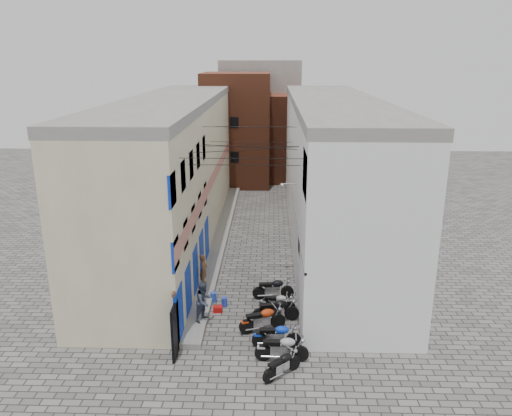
# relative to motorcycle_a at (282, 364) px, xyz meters

# --- Properties ---
(ground) EXTENTS (90.00, 90.00, 0.00)m
(ground) POSITION_rel_motorcycle_a_xyz_m (-1.66, 1.61, -0.52)
(ground) COLOR #555350
(ground) RESTS_ON ground
(plinth) EXTENTS (0.90, 26.00, 0.25)m
(plinth) POSITION_rel_motorcycle_a_xyz_m (-3.71, 14.61, -0.40)
(plinth) COLOR slate
(plinth) RESTS_ON ground
(building_left) EXTENTS (5.10, 27.00, 9.00)m
(building_left) POSITION_rel_motorcycle_a_xyz_m (-6.64, 14.56, 3.98)
(building_left) COLOR #BEB090
(building_left) RESTS_ON ground
(building_right) EXTENTS (5.94, 26.00, 9.00)m
(building_right) POSITION_rel_motorcycle_a_xyz_m (3.34, 14.60, 3.98)
(building_right) COLOR white
(building_right) RESTS_ON ground
(building_far_brick_left) EXTENTS (6.00, 6.00, 10.00)m
(building_far_brick_left) POSITION_rel_motorcycle_a_xyz_m (-3.66, 29.61, 4.48)
(building_far_brick_left) COLOR brown
(building_far_brick_left) RESTS_ON ground
(building_far_brick_right) EXTENTS (5.00, 6.00, 8.00)m
(building_far_brick_right) POSITION_rel_motorcycle_a_xyz_m (1.34, 31.61, 3.48)
(building_far_brick_right) COLOR brown
(building_far_brick_right) RESTS_ON ground
(building_far_concrete) EXTENTS (8.00, 5.00, 11.00)m
(building_far_concrete) POSITION_rel_motorcycle_a_xyz_m (-1.66, 35.61, 4.98)
(building_far_concrete) COLOR slate
(building_far_concrete) RESTS_ON ground
(far_shopfront) EXTENTS (2.00, 0.30, 2.40)m
(far_shopfront) POSITION_rel_motorcycle_a_xyz_m (-1.66, 26.81, 0.68)
(far_shopfront) COLOR black
(far_shopfront) RESTS_ON ground
(overhead_wires) EXTENTS (5.80, 13.02, 1.32)m
(overhead_wires) POSITION_rel_motorcycle_a_xyz_m (-1.66, 9.25, 6.60)
(overhead_wires) COLOR black
(overhead_wires) RESTS_ON ground
(motorcycle_a) EXTENTS (1.73, 1.62, 1.05)m
(motorcycle_a) POSITION_rel_motorcycle_a_xyz_m (0.00, 0.00, 0.00)
(motorcycle_a) COLOR black
(motorcycle_a) RESTS_ON ground
(motorcycle_b) EXTENTS (2.13, 0.72, 1.22)m
(motorcycle_b) POSITION_rel_motorcycle_a_xyz_m (0.01, 0.97, 0.09)
(motorcycle_b) COLOR #9B9B9F
(motorcycle_b) RESTS_ON ground
(motorcycle_c) EXTENTS (2.03, 0.67, 1.17)m
(motorcycle_c) POSITION_rel_motorcycle_a_xyz_m (-0.19, 1.93, 0.06)
(motorcycle_c) COLOR #0C31BD
(motorcycle_c) RESTS_ON ground
(motorcycle_d) EXTENTS (2.21, 1.37, 1.22)m
(motorcycle_d) POSITION_rel_motorcycle_a_xyz_m (-0.79, 3.17, 0.09)
(motorcycle_d) COLOR #B7310D
(motorcycle_d) RESTS_ON ground
(motorcycle_e) EXTENTS (2.20, 0.99, 1.23)m
(motorcycle_e) POSITION_rel_motorcycle_a_xyz_m (-0.21, 4.01, 0.09)
(motorcycle_e) COLOR black
(motorcycle_e) RESTS_ON ground
(motorcycle_f) EXTENTS (1.75, 0.72, 0.99)m
(motorcycle_f) POSITION_rel_motorcycle_a_xyz_m (-0.13, 4.93, -0.03)
(motorcycle_f) COLOR #A9AAAE
(motorcycle_f) RESTS_ON ground
(motorcycle_g) EXTENTS (2.10, 0.86, 1.18)m
(motorcycle_g) POSITION_rel_motorcycle_a_xyz_m (-0.32, 6.19, 0.07)
(motorcycle_g) COLOR black
(motorcycle_g) RESTS_ON ground
(person_a) EXTENTS (0.42, 0.60, 1.60)m
(person_a) POSITION_rel_motorcycle_a_xyz_m (-3.86, 7.21, 0.53)
(person_a) COLOR brown
(person_a) RESTS_ON plinth
(person_b) EXTENTS (1.06, 1.11, 1.81)m
(person_b) POSITION_rel_motorcycle_a_xyz_m (-3.36, 3.59, 0.63)
(person_b) COLOR #333C4D
(person_b) RESTS_ON plinth
(water_jug_near) EXTENTS (0.31, 0.31, 0.44)m
(water_jug_near) POSITION_rel_motorcycle_a_xyz_m (-2.64, 5.33, -0.30)
(water_jug_near) COLOR #243CB7
(water_jug_near) RESTS_ON ground
(water_jug_far) EXTENTS (0.34, 0.34, 0.47)m
(water_jug_far) POSITION_rel_motorcycle_a_xyz_m (-3.21, 5.77, -0.29)
(water_jug_far) COLOR blue
(water_jug_far) RESTS_ON ground
(red_crate) EXTENTS (0.46, 0.37, 0.27)m
(red_crate) POSITION_rel_motorcycle_a_xyz_m (-2.90, 4.78, -0.39)
(red_crate) COLOR #B10E0C
(red_crate) RESTS_ON ground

